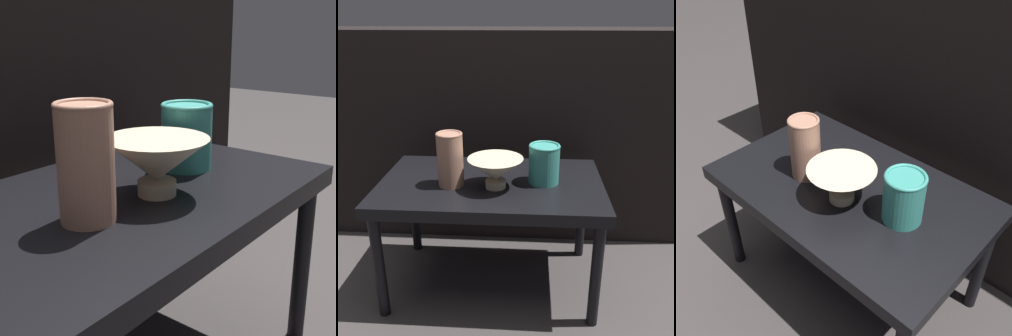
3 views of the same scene
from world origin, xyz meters
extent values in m
cube|color=black|center=(0.00, 0.00, 0.40)|extent=(0.77, 0.47, 0.04)
cylinder|color=black|center=(0.35, -0.20, 0.19)|extent=(0.04, 0.04, 0.38)
cylinder|color=black|center=(0.35, 0.20, 0.19)|extent=(0.04, 0.04, 0.38)
cylinder|color=#C1B293|center=(0.02, -0.05, 0.43)|extent=(0.07, 0.07, 0.03)
cone|color=#C1B293|center=(0.02, -0.05, 0.48)|extent=(0.18, 0.18, 0.08)
cylinder|color=#996B56|center=(-0.13, -0.04, 0.50)|extent=(0.09, 0.09, 0.18)
torus|color=#996B56|center=(-0.13, -0.04, 0.59)|extent=(0.09, 0.09, 0.01)
cylinder|color=teal|center=(0.18, 0.00, 0.48)|extent=(0.10, 0.10, 0.13)
torus|color=teal|center=(0.18, 0.00, 0.55)|extent=(0.11, 0.11, 0.01)
camera|label=1|loc=(-0.57, -0.54, 0.70)|focal=50.00mm
camera|label=2|loc=(0.13, -1.24, 0.95)|focal=42.00mm
camera|label=3|loc=(0.57, -0.63, 1.12)|focal=42.00mm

